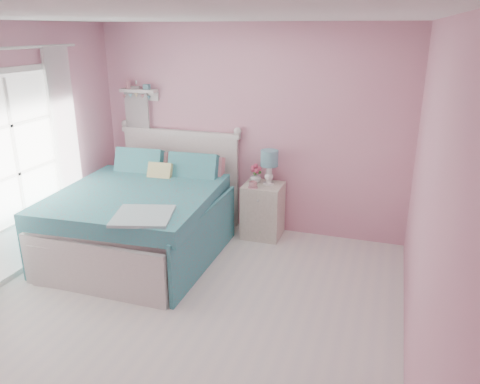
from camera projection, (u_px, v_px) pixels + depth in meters
The scene contains 12 objects.
floor at pixel (176, 317), 4.32m from camera, with size 4.50×4.50×0.00m, color silver.
room_shell at pixel (167, 151), 3.80m from camera, with size 4.50×4.50×4.50m.
bed at pixel (145, 217), 5.51m from camera, with size 1.82×2.21×1.25m.
nightstand at pixel (263, 210), 5.91m from camera, with size 0.48×0.47×0.69m.
table_lamp at pixel (269, 161), 5.72m from camera, with size 0.22×0.22×0.43m.
vase at pixel (256, 177), 5.85m from camera, with size 0.14×0.14×0.14m, color silver.
teacup at pixel (253, 185), 5.67m from camera, with size 0.10×0.10×0.08m, color pink.
roses at pixel (256, 169), 5.81m from camera, with size 0.14×0.11×0.12m.
wall_shelf at pixel (140, 92), 6.15m from camera, with size 0.50×0.15×0.25m.
hanging_dress at pixel (137, 117), 6.27m from camera, with size 0.34×0.03×0.72m, color white.
french_door at pixel (18, 174), 4.91m from camera, with size 0.04×1.32×2.16m.
curtain_far at pixel (66, 149), 5.52m from camera, with size 0.04×0.40×2.32m, color white.
Camera 1 is at (1.72, -3.32, 2.53)m, focal length 35.00 mm.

